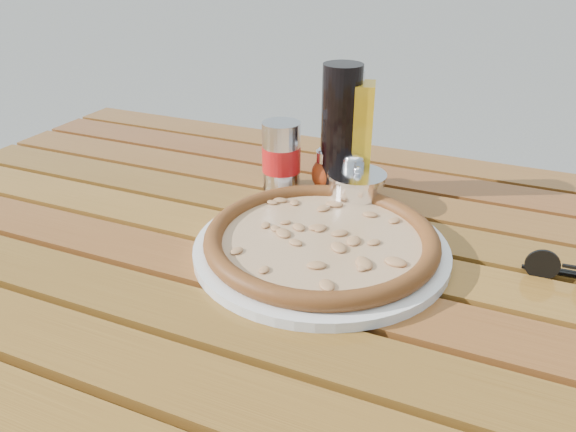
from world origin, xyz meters
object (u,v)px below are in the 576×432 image
at_px(table, 283,282).
at_px(parmesan_tin, 356,190).
at_px(pizza, 321,239).
at_px(dark_bottle, 341,130).
at_px(pepper_shaker, 327,169).
at_px(sunglasses, 568,270).
at_px(olive_oil_cruet, 355,138).
at_px(oregano_shaker, 353,176).
at_px(soda_can, 281,157).
at_px(plate, 321,248).

bearing_deg(table, parmesan_tin, 66.79).
bearing_deg(pizza, dark_bottle, 102.68).
bearing_deg(pepper_shaker, parmesan_tin, -33.53).
height_order(pepper_shaker, sunglasses, pepper_shaker).
bearing_deg(parmesan_tin, olive_oil_cruet, 112.12).
bearing_deg(pepper_shaker, oregano_shaker, -12.93).
height_order(oregano_shaker, olive_oil_cruet, olive_oil_cruet).
distance_m(dark_bottle, olive_oil_cruet, 0.03).
xyz_separation_m(dark_bottle, olive_oil_cruet, (0.02, 0.01, -0.01)).
xyz_separation_m(dark_bottle, soda_can, (-0.10, -0.03, -0.05)).
bearing_deg(soda_can, olive_oil_cruet, 17.75).
distance_m(table, pizza, 0.12).
relative_size(oregano_shaker, olive_oil_cruet, 0.39).
distance_m(soda_can, parmesan_tin, 0.15).
height_order(table, sunglasses, sunglasses).
height_order(table, plate, plate).
distance_m(oregano_shaker, olive_oil_cruet, 0.06).
bearing_deg(dark_bottle, olive_oil_cruet, 20.08).
height_order(dark_bottle, sunglasses, dark_bottle).
distance_m(pizza, soda_can, 0.24).
bearing_deg(pepper_shaker, dark_bottle, 15.44).
bearing_deg(soda_can, pepper_shaker, 17.61).
bearing_deg(plate, pepper_shaker, 108.02).
relative_size(table, soda_can, 11.67).
bearing_deg(table, plate, -10.60).
height_order(soda_can, sunglasses, soda_can).
height_order(plate, sunglasses, sunglasses).
xyz_separation_m(plate, parmesan_tin, (-0.00, 0.16, 0.02)).
relative_size(olive_oil_cruet, parmesan_tin, 1.76).
relative_size(plate, pizza, 0.83).
distance_m(plate, soda_can, 0.24).
xyz_separation_m(table, parmesan_tin, (0.06, 0.15, 0.11)).
bearing_deg(sunglasses, parmesan_tin, 158.68).
xyz_separation_m(oregano_shaker, sunglasses, (0.34, -0.13, -0.02)).
height_order(olive_oil_cruet, parmesan_tin, olive_oil_cruet).
xyz_separation_m(oregano_shaker, parmesan_tin, (0.02, -0.03, -0.01)).
distance_m(pizza, oregano_shaker, 0.20).
distance_m(plate, olive_oil_cruet, 0.24).
xyz_separation_m(table, pepper_shaker, (-0.00, 0.20, 0.11)).
bearing_deg(pizza, table, 169.40).
xyz_separation_m(plate, pepper_shaker, (-0.07, 0.21, 0.03)).
height_order(soda_can, olive_oil_cruet, olive_oil_cruet).
distance_m(soda_can, olive_oil_cruet, 0.13).
bearing_deg(sunglasses, pizza, -172.77).
height_order(pizza, pepper_shaker, pepper_shaker).
bearing_deg(pizza, olive_oil_cruet, 96.21).
bearing_deg(soda_can, table, -65.30).
relative_size(table, pepper_shaker, 17.07).
xyz_separation_m(pepper_shaker, soda_can, (-0.08, -0.02, 0.02)).
height_order(table, pizza, pizza).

